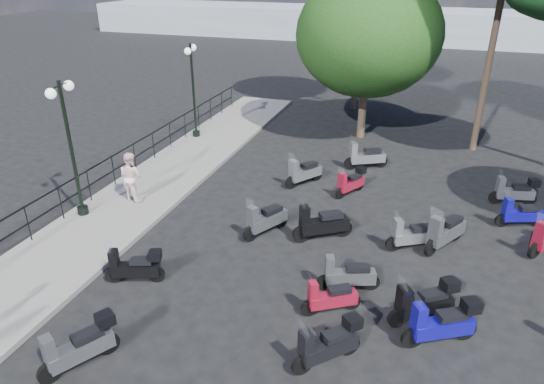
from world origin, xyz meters
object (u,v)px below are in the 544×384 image
(lamp_post_2, at_px, (193,85))
(scooter_11, at_px, (351,183))
(lamp_post_1, at_px, (70,142))
(scooter_10, at_px, (321,224))
(scooter_2, at_px, (79,347))
(scooter_22, at_px, (445,232))
(scooter_16, at_px, (412,236))
(pedestrian_far, at_px, (131,177))
(scooter_3, at_px, (135,267))
(scooter_9, at_px, (330,298))
(scooter_8, at_px, (328,345))
(scooter_17, at_px, (365,157))
(broadleaf_tree, at_px, (369,35))
(scooter_23, at_px, (515,192))
(scooter_29, at_px, (520,214))
(scooter_4, at_px, (265,220))
(scooter_5, at_px, (304,173))
(scooter_21, at_px, (424,303))
(scooter_14, at_px, (442,324))
(scooter_15, at_px, (347,275))

(lamp_post_2, relative_size, scooter_11, 3.11)
(lamp_post_1, height_order, scooter_10, lamp_post_1)
(scooter_2, relative_size, scooter_10, 0.94)
(scooter_11, bearing_deg, scooter_22, 168.97)
(scooter_16, bearing_deg, scooter_22, -96.61)
(lamp_post_2, distance_m, scooter_2, 14.11)
(pedestrian_far, distance_m, scooter_3, 4.69)
(scooter_2, distance_m, scooter_9, 5.50)
(scooter_8, xyz_separation_m, scooter_17, (-0.86, 10.64, 0.00))
(lamp_post_2, distance_m, scooter_17, 8.27)
(lamp_post_2, relative_size, broadleaf_tree, 0.57)
(lamp_post_1, bearing_deg, lamp_post_2, 79.27)
(scooter_23, bearing_deg, scooter_17, 59.90)
(pedestrian_far, relative_size, scooter_29, 1.13)
(scooter_2, bearing_deg, scooter_10, -87.75)
(scooter_11, xyz_separation_m, scooter_17, (0.12, 2.50, 0.05))
(scooter_16, relative_size, scooter_23, 0.94)
(scooter_11, bearing_deg, scooter_10, 114.70)
(scooter_2, distance_m, scooter_4, 6.47)
(pedestrian_far, bearing_deg, scooter_4, -172.19)
(scooter_5, xyz_separation_m, scooter_17, (1.92, 2.25, 0.02))
(lamp_post_2, xyz_separation_m, scooter_11, (7.83, -3.55, -2.09))
(scooter_21, bearing_deg, broadleaf_tree, -19.62)
(pedestrian_far, relative_size, scooter_16, 1.16)
(scooter_8, bearing_deg, scooter_9, -35.25)
(scooter_10, xyz_separation_m, scooter_17, (0.40, 5.87, -0.02))
(scooter_5, height_order, scooter_14, scooter_14)
(scooter_15, bearing_deg, scooter_14, -138.38)
(scooter_15, relative_size, broadleaf_tree, 0.21)
(scooter_8, bearing_deg, scooter_17, -41.46)
(scooter_4, distance_m, scooter_23, 8.64)
(scooter_22, relative_size, broadleaf_tree, 0.23)
(scooter_21, xyz_separation_m, broadleaf_tree, (-3.42, 12.46, 4.11))
(scooter_4, relative_size, scooter_21, 1.07)
(pedestrian_far, bearing_deg, scooter_10, -168.64)
(pedestrian_far, distance_m, scooter_9, 8.35)
(scooter_2, bearing_deg, scooter_9, -113.05)
(scooter_8, bearing_deg, broadleaf_tree, -39.59)
(scooter_15, bearing_deg, scooter_5, 4.95)
(scooter_21, bearing_deg, scooter_17, -18.05)
(scooter_5, distance_m, scooter_9, 7.23)
(scooter_29, bearing_deg, scooter_15, 117.39)
(lamp_post_2, bearing_deg, scooter_16, -46.38)
(scooter_14, bearing_deg, scooter_8, 91.95)
(scooter_15, bearing_deg, scooter_3, 84.95)
(lamp_post_2, distance_m, scooter_14, 15.22)
(scooter_16, distance_m, scooter_29, 3.92)
(scooter_16, height_order, scooter_17, scooter_17)
(pedestrian_far, height_order, scooter_14, pedestrian_far)
(scooter_2, height_order, scooter_10, scooter_10)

